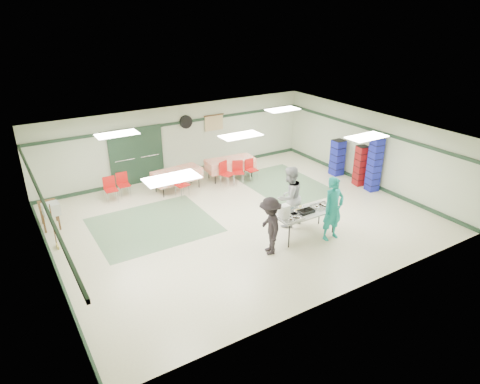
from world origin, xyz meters
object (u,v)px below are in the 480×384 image
dining_table_b (177,175)px  chair_b (225,171)px  volunteer_grey (289,197)px  crate_stack_blue_b (375,165)px  printer_table (48,208)px  serving_table (306,213)px  office_printer (51,209)px  crate_stack_blue_a (337,158)px  broom (53,225)px  volunteer_dark (270,226)px  chair_d (180,182)px  chair_a (238,170)px  chair_c (250,167)px  chair_loose_b (110,187)px  chair_loose_a (123,182)px  crate_stack_red (361,166)px  volunteer_teal (333,209)px  dining_table_a (230,164)px

dining_table_b → chair_b: 1.75m
volunteer_grey → crate_stack_blue_b: crate_stack_blue_b is taller
dining_table_b → chair_b: (1.65, -0.57, -0.00)m
crate_stack_blue_b → printer_table: size_ratio=2.48×
serving_table → office_printer: 7.15m
crate_stack_blue_a → broom: size_ratio=1.05×
volunteer_dark → chair_d: 4.67m
chair_a → crate_stack_blue_b: size_ratio=0.43×
chair_b → chair_c: bearing=-22.5°
crate_stack_blue_a → office_printer: 10.32m
chair_d → chair_loose_b: (-2.18, 0.85, -0.01)m
printer_table → office_printer: 0.84m
chair_loose_a → crate_stack_blue_a: bearing=-16.0°
crate_stack_red → printer_table: crate_stack_red is taller
dining_table_b → crate_stack_blue_b: 6.98m
crate_stack_blue_a → crate_stack_red: 1.21m
chair_b → chair_d: size_ratio=1.05×
crate_stack_blue_a → crate_stack_blue_b: size_ratio=0.71×
volunteer_grey → volunteer_dark: size_ratio=1.16×
volunteer_teal → volunteer_dark: 1.97m
chair_c → volunteer_teal: bearing=-97.4°
chair_a → broom: bearing=-145.1°
crate_stack_red → chair_loose_a: bearing=155.2°
office_printer → volunteer_dark: bearing=-43.0°
volunteer_teal → broom: bearing=152.6°
broom → chair_b: bearing=-0.2°
chair_loose_a → crate_stack_red: 8.51m
chair_loose_b → crate_stack_red: (8.22, -3.37, 0.22)m
volunteer_grey → chair_b: bearing=-99.2°
chair_a → chair_b: bearing=-157.4°
volunteer_grey → chair_loose_b: 6.08m
crate_stack_red → printer_table: (-10.30, 2.51, -0.12)m
dining_table_a → printer_table: 6.62m
printer_table → volunteer_teal: bearing=-34.2°
volunteer_dark → chair_a: volunteer_dark is taller
dining_table_b → crate_stack_red: (5.91, -3.09, 0.18)m
serving_table → volunteer_grey: 0.78m
volunteer_dark → chair_loose_b: volunteer_dark is taller
volunteer_grey → office_printer: (-6.14, 2.86, -0.02)m
chair_loose_b → printer_table: (-2.08, -0.86, 0.09)m
crate_stack_blue_a → printer_table: size_ratio=1.76×
volunteer_dark → dining_table_b: size_ratio=0.90×
crate_stack_red → broom: 10.45m
volunteer_dark → crate_stack_red: volunteer_dark is taller
broom → volunteer_grey: bearing=-33.0°
dining_table_b → crate_stack_red: size_ratio=1.20×
chair_a → office_printer: office_printer is taller
serving_table → chair_a: 4.42m
chair_d → printer_table: (-4.26, -0.01, 0.08)m
serving_table → volunteer_grey: (-0.03, 0.75, 0.22)m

